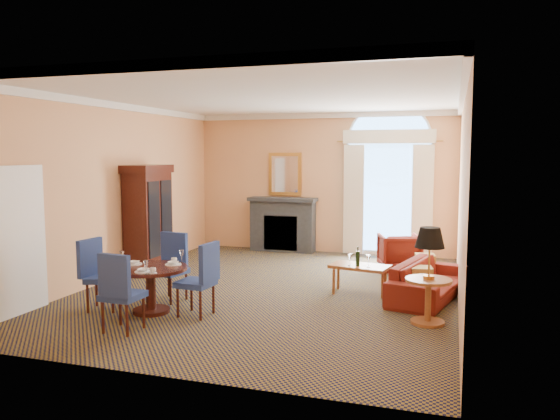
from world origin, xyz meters
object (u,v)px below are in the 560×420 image
(dining_table, at_px, (151,279))
(armoire, at_px, (148,221))
(side_table, at_px, (429,263))
(sofa, at_px, (429,280))
(armchair, at_px, (399,252))
(coffee_table, at_px, (360,267))

(dining_table, bearing_deg, armoire, 121.66)
(armoire, bearing_deg, side_table, -18.21)
(sofa, bearing_deg, side_table, -164.04)
(armoire, distance_m, dining_table, 2.89)
(side_table, bearing_deg, sofa, 92.15)
(side_table, bearing_deg, dining_table, -170.05)
(dining_table, relative_size, armchair, 1.35)
(armoire, bearing_deg, sofa, -4.57)
(armoire, height_order, side_table, armoire)
(dining_table, height_order, armchair, dining_table)
(armchair, bearing_deg, sofa, 90.35)
(armoire, xyz_separation_m, side_table, (5.32, -1.75, -0.17))
(armoire, height_order, coffee_table, armoire)
(sofa, xyz_separation_m, side_table, (0.05, -1.33, 0.54))
(armoire, relative_size, side_table, 1.61)
(dining_table, height_order, sofa, dining_table)
(armchair, bearing_deg, side_table, 84.43)
(side_table, bearing_deg, armoire, 161.79)
(sofa, relative_size, side_table, 1.55)
(armoire, distance_m, coffee_table, 4.24)
(dining_table, distance_m, sofa, 4.28)
(sofa, height_order, coffee_table, coffee_table)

